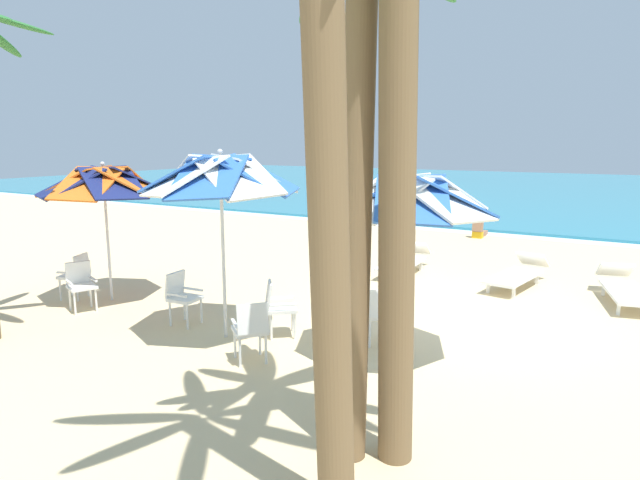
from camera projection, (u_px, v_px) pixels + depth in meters
name	position (u px, v px, depth m)	size (l,w,h in m)	color
ground_plane	(458.00, 316.00, 9.34)	(80.00, 80.00, 0.00)	beige
sea	(590.00, 191.00, 32.39)	(80.00, 36.00, 0.10)	teal
surf_foam	(541.00, 238.00, 16.86)	(80.00, 0.70, 0.01)	white
beach_umbrella_0	(411.00, 196.00, 7.10)	(2.31, 2.31, 2.62)	silver
plastic_chair_0	(378.00, 311.00, 7.99)	(0.63, 0.63, 0.87)	white
beach_umbrella_1	(221.00, 177.00, 7.91)	(2.35, 2.35, 2.85)	silver
plastic_chair_1	(251.00, 328.00, 7.29)	(0.63, 0.63, 0.87)	white
plastic_chair_2	(277.00, 305.00, 8.31)	(0.63, 0.63, 0.87)	white
plastic_chair_3	(182.00, 295.00, 8.87)	(0.50, 0.47, 0.87)	white
beach_umbrella_2	(104.00, 182.00, 9.90)	(2.35, 2.35, 2.60)	silver
plastic_chair_4	(81.00, 283.00, 9.59)	(0.60, 0.58, 0.87)	white
plastic_chair_5	(77.00, 273.00, 10.31)	(0.59, 0.57, 0.87)	white
sun_lounger_0	(624.00, 288.00, 10.08)	(1.11, 2.23, 0.62)	white
sun_lounger_1	(518.00, 273.00, 11.19)	(0.99, 2.22, 0.62)	white
sun_lounger_2	(404.00, 261.00, 12.37)	(0.72, 2.17, 0.62)	white
palm_tree_0	(327.00, 15.00, 3.56)	(3.28, 2.85, 5.97)	brown
palm_tree_1	(401.00, 75.00, 4.45)	(2.83, 2.95, 5.88)	brown
palm_tree_3	(360.00, 140.00, 4.74)	(3.08, 2.58, 4.75)	brown
beachgoer_seated	(479.00, 228.00, 16.97)	(0.30, 0.93, 0.92)	yellow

